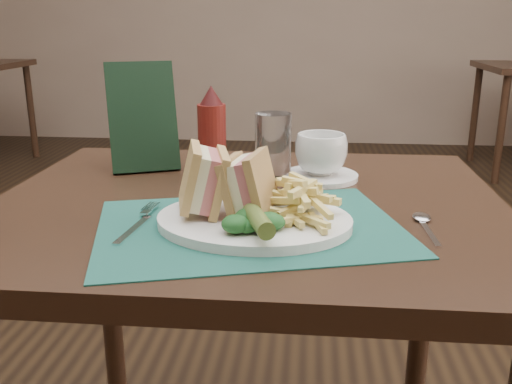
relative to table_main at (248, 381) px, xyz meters
The scene contains 16 objects.
wall_back 4.02m from the table_main, 90.00° to the left, with size 6.00×6.00×0.00m, color gray.
table_main is the anchor object (origin of this frame).
placemat 0.40m from the table_main, 82.26° to the right, with size 0.46×0.33×0.00m, color #184D42.
plate 0.41m from the table_main, 79.42° to the right, with size 0.30×0.24×0.01m, color white, non-canonical shape.
sandwich_half_a 0.47m from the table_main, 120.63° to the right, with size 0.06×0.11×0.10m, color tan, non-canonical shape.
sandwich_half_b 0.46m from the table_main, 92.31° to the right, with size 0.06×0.10×0.09m, color tan, non-canonical shape.
kale_garnish 0.45m from the table_main, 81.94° to the right, with size 0.11×0.08×0.03m, color #163E1B, non-canonical shape.
pickle_spear 0.46m from the table_main, 80.00° to the right, with size 0.03×0.03×0.12m, color #475F24.
fries_pile 0.45m from the table_main, 51.19° to the right, with size 0.18×0.20×0.06m, color #E5D172, non-canonical shape.
fork 0.44m from the table_main, 136.34° to the right, with size 0.03×0.17×0.01m, color silver, non-canonical shape.
spoon 0.49m from the table_main, 22.89° to the right, with size 0.03×0.15×0.01m, color silver, non-canonical shape.
saucer 0.43m from the table_main, 48.78° to the left, with size 0.15×0.15×0.01m, color white.
coffee_cup 0.47m from the table_main, 48.78° to the left, with size 0.10×0.10×0.08m, color white.
drinking_glass 0.46m from the table_main, 76.45° to the left, with size 0.07×0.07×0.13m, color white.
ketchup_bottle 0.49m from the table_main, 124.88° to the left, with size 0.05×0.05×0.19m, color #5E1410, non-canonical shape.
check_presenter 0.57m from the table_main, 141.34° to the left, with size 0.14×0.01×0.23m, color black.
Camera 1 is at (0.11, -1.45, 1.06)m, focal length 40.00 mm.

